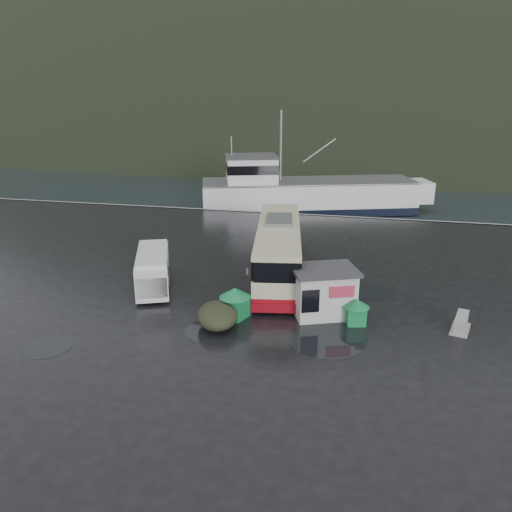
% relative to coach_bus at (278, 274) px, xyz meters
% --- Properties ---
extents(ground, '(160.00, 160.00, 0.00)m').
position_rel_coach_bus_xyz_m(ground, '(-1.76, -4.04, 0.00)').
color(ground, black).
rests_on(ground, ground).
extents(harbor_water, '(300.00, 180.00, 0.02)m').
position_rel_coach_bus_xyz_m(harbor_water, '(-1.76, 105.96, 0.00)').
color(harbor_water, black).
rests_on(harbor_water, ground).
extents(quay_edge, '(160.00, 0.60, 1.50)m').
position_rel_coach_bus_xyz_m(quay_edge, '(-1.76, 15.96, 0.00)').
color(quay_edge, '#999993').
rests_on(quay_edge, ground).
extents(headland, '(780.00, 540.00, 570.00)m').
position_rel_coach_bus_xyz_m(headland, '(8.24, 245.96, 0.00)').
color(headland, black).
rests_on(headland, ground).
extents(coach_bus, '(4.85, 12.53, 3.45)m').
position_rel_coach_bus_xyz_m(coach_bus, '(0.00, 0.00, 0.00)').
color(coach_bus, beige).
rests_on(coach_bus, ground).
extents(white_van, '(3.72, 5.72, 2.26)m').
position_rel_coach_bus_xyz_m(white_van, '(-6.79, -3.71, 0.00)').
color(white_van, silver).
rests_on(white_van, ground).
extents(waste_bin_left, '(1.50, 1.50, 1.62)m').
position_rel_coach_bus_xyz_m(waste_bin_left, '(-1.10, -6.55, 0.00)').
color(waste_bin_left, '#167E43').
rests_on(waste_bin_left, ground).
extents(waste_bin_right, '(1.15, 1.15, 1.33)m').
position_rel_coach_bus_xyz_m(waste_bin_right, '(4.96, -5.99, 0.00)').
color(waste_bin_right, '#167E43').
rests_on(waste_bin_right, ground).
extents(dome_tent, '(2.71, 3.26, 1.11)m').
position_rel_coach_bus_xyz_m(dome_tent, '(-1.71, -7.67, 0.00)').
color(dome_tent, '#2B2E1C').
rests_on(dome_tent, ground).
extents(ticket_kiosk, '(3.93, 3.48, 2.54)m').
position_rel_coach_bus_xyz_m(ticket_kiosk, '(3.26, -5.24, 0.00)').
color(ticket_kiosk, silver).
rests_on(ticket_kiosk, ground).
extents(jersey_barrier_a, '(1.29, 1.89, 0.86)m').
position_rel_coach_bus_xyz_m(jersey_barrier_a, '(3.97, -3.95, 0.00)').
color(jersey_barrier_a, '#999993').
rests_on(jersey_barrier_a, ground).
extents(jersey_barrier_b, '(1.33, 1.87, 0.84)m').
position_rel_coach_bus_xyz_m(jersey_barrier_b, '(2.88, -4.57, 0.00)').
color(jersey_barrier_b, '#999993').
rests_on(jersey_barrier_b, ground).
extents(jersey_barrier_c, '(1.22, 1.78, 0.81)m').
position_rel_coach_bus_xyz_m(jersey_barrier_c, '(9.99, -5.63, 0.00)').
color(jersey_barrier_c, '#999993').
rests_on(jersey_barrier_c, ground).
extents(fishing_trawler, '(26.76, 13.55, 10.51)m').
position_rel_coach_bus_xyz_m(fishing_trawler, '(-0.76, 23.00, 0.00)').
color(fishing_trawler, silver).
rests_on(fishing_trawler, ground).
extents(puddles, '(16.92, 12.14, 0.01)m').
position_rel_coach_bus_xyz_m(puddles, '(1.18, -7.21, 0.01)').
color(puddles, black).
rests_on(puddles, ground).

